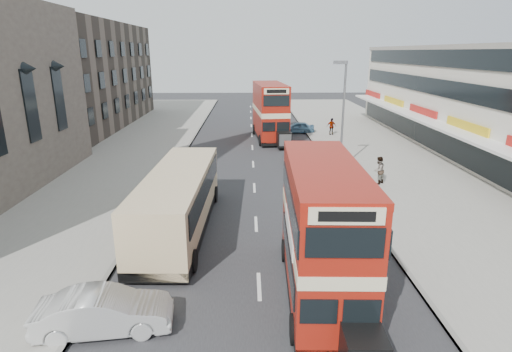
% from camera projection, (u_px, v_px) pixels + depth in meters
% --- Properties ---
extents(ground, '(160.00, 160.00, 0.00)m').
position_uv_depth(ground, '(261.00, 318.00, 13.99)').
color(ground, '#28282B').
rests_on(ground, ground).
extents(road_surface, '(12.00, 90.00, 0.01)m').
position_uv_depth(road_surface, '(253.00, 164.00, 33.11)').
color(road_surface, '#28282B').
rests_on(road_surface, ground).
extents(pavement_right, '(12.00, 90.00, 0.15)m').
position_uv_depth(pavement_right, '(400.00, 163.00, 33.31)').
color(pavement_right, gray).
rests_on(pavement_right, ground).
extents(pavement_left, '(12.00, 90.00, 0.15)m').
position_uv_depth(pavement_left, '(104.00, 164.00, 32.87)').
color(pavement_left, gray).
rests_on(pavement_left, ground).
extents(kerb_left, '(0.20, 90.00, 0.16)m').
position_uv_depth(kerb_left, '(178.00, 164.00, 32.98)').
color(kerb_left, gray).
rests_on(kerb_left, ground).
extents(kerb_right, '(0.20, 90.00, 0.16)m').
position_uv_depth(kerb_right, '(328.00, 163.00, 33.20)').
color(kerb_right, gray).
rests_on(kerb_right, ground).
extents(brick_terrace, '(14.00, 28.00, 12.00)m').
position_uv_depth(brick_terrace, '(65.00, 76.00, 48.17)').
color(brick_terrace, '#66594C').
rests_on(brick_terrace, ground).
extents(commercial_row, '(9.90, 46.20, 9.30)m').
position_uv_depth(commercial_row, '(492.00, 102.00, 34.03)').
color(commercial_row, beige).
rests_on(commercial_row, ground).
extents(street_lamp, '(1.00, 0.20, 8.12)m').
position_uv_depth(street_lamp, '(342.00, 108.00, 29.93)').
color(street_lamp, slate).
rests_on(street_lamp, ground).
extents(bus_main, '(2.67, 8.89, 4.86)m').
position_uv_depth(bus_main, '(322.00, 230.00, 14.76)').
color(bus_main, black).
rests_on(bus_main, ground).
extents(bus_second, '(3.50, 10.02, 5.48)m').
position_uv_depth(bus_second, '(270.00, 111.00, 41.77)').
color(bus_second, black).
rests_on(bus_second, ground).
extents(coach, '(3.12, 10.88, 2.86)m').
position_uv_depth(coach, '(179.00, 199.00, 20.43)').
color(coach, black).
rests_on(coach, ground).
extents(car_left_front, '(4.46, 2.03, 1.42)m').
position_uv_depth(car_left_front, '(104.00, 312.00, 13.19)').
color(car_left_front, beige).
rests_on(car_left_front, ground).
extents(car_right_a, '(4.31, 1.79, 1.25)m').
position_uv_depth(car_right_a, '(316.00, 164.00, 30.90)').
color(car_right_a, '#AA1128').
rests_on(car_right_a, ground).
extents(car_right_b, '(4.87, 2.39, 1.33)m').
position_uv_depth(car_right_b, '(316.00, 155.00, 33.24)').
color(car_right_b, '#C67B13').
rests_on(car_right_b, ground).
extents(car_right_c, '(3.73, 1.52, 1.27)m').
position_uv_depth(car_right_c, '(297.00, 128.00, 45.51)').
color(car_right_c, teal).
rests_on(car_right_c, ground).
extents(pedestrian_near, '(0.85, 0.82, 1.91)m').
position_uv_depth(pedestrian_near, '(379.00, 170.00, 27.49)').
color(pedestrian_near, gray).
rests_on(pedestrian_near, pavement_right).
extents(pedestrian_far, '(1.10, 0.60, 1.78)m').
position_uv_depth(pedestrian_far, '(331.00, 126.00, 43.86)').
color(pedestrian_far, gray).
rests_on(pedestrian_far, pavement_right).
extents(cyclist, '(0.73, 1.85, 1.93)m').
position_uv_depth(cyclist, '(300.00, 164.00, 30.68)').
color(cyclist, gray).
rests_on(cyclist, ground).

